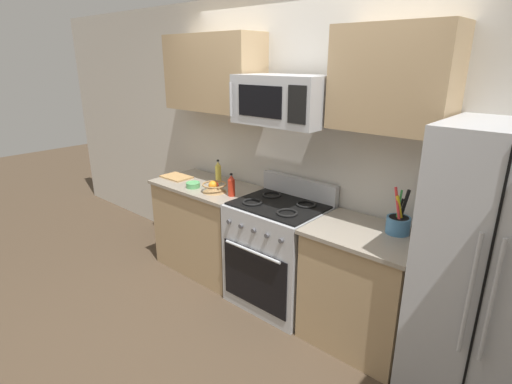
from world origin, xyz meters
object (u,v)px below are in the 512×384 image
object	(u,v)px
microwave	(283,100)
bottle_oil	(218,172)
bottle_hot_sauce	(231,186)
cutting_board	(177,177)
prep_bowl	(193,185)
range_oven	(278,253)
refrigerator	(496,277)
utensil_crock	(398,223)
fruit_basket	(214,187)

from	to	relation	value
microwave	bottle_oil	distance (m)	1.16
bottle_oil	bottle_hot_sauce	world-z (taller)	bottle_oil
cutting_board	prep_bowl	xyz separation A→B (m)	(0.38, -0.10, 0.02)
range_oven	refrigerator	size ratio (longest dim) A/B	0.62
bottle_hot_sauce	utensil_crock	bearing A→B (deg)	8.31
range_oven	cutting_board	distance (m)	1.38
fruit_basket	bottle_oil	world-z (taller)	bottle_oil
fruit_basket	bottle_hot_sauce	world-z (taller)	bottle_hot_sauce
refrigerator	utensil_crock	bearing A→B (deg)	167.47
range_oven	microwave	xyz separation A→B (m)	(-0.00, 0.03, 1.30)
microwave	cutting_board	distance (m)	1.56
prep_bowl	bottle_hot_sauce	bearing A→B (deg)	9.15
bottle_hot_sauce	fruit_basket	bearing A→B (deg)	-172.48
range_oven	refrigerator	xyz separation A→B (m)	(1.61, -0.02, 0.40)
microwave	cutting_board	bearing A→B (deg)	-176.45
cutting_board	bottle_oil	xyz separation A→B (m)	(0.43, 0.19, 0.09)
microwave	cutting_board	xyz separation A→B (m)	(-1.30, -0.08, -0.85)
fruit_basket	prep_bowl	xyz separation A→B (m)	(-0.25, -0.05, -0.02)
utensil_crock	prep_bowl	bearing A→B (deg)	-171.49
refrigerator	utensil_crock	distance (m)	0.67
utensil_crock	prep_bowl	xyz separation A→B (m)	(-1.88, -0.28, -0.05)
refrigerator	cutting_board	size ratio (longest dim) A/B	5.76
cutting_board	bottle_oil	world-z (taller)	bottle_oil
bottle_hot_sauce	prep_bowl	bearing A→B (deg)	-170.85
utensil_crock	fruit_basket	size ratio (longest dim) A/B	1.49
bottle_hot_sauce	prep_bowl	size ratio (longest dim) A/B	1.53
utensil_crock	range_oven	bearing A→B (deg)	-172.42
utensil_crock	fruit_basket	bearing A→B (deg)	-171.78
bottle_oil	bottle_hot_sauce	xyz separation A→B (m)	(0.40, -0.21, -0.01)
range_oven	utensil_crock	bearing A→B (deg)	7.58
prep_bowl	fruit_basket	bearing A→B (deg)	10.43
microwave	bottle_oil	bearing A→B (deg)	173.18
range_oven	bottle_oil	bearing A→B (deg)	171.45
range_oven	cutting_board	xyz separation A→B (m)	(-1.30, -0.05, 0.44)
range_oven	microwave	size ratio (longest dim) A/B	1.43
cutting_board	prep_bowl	distance (m)	0.40
utensil_crock	fruit_basket	xyz separation A→B (m)	(-1.63, -0.23, -0.03)
range_oven	bottle_hot_sauce	size ratio (longest dim) A/B	5.28
utensil_crock	cutting_board	world-z (taller)	utensil_crock
utensil_crock	bottle_oil	size ratio (longest dim) A/B	1.51
range_oven	cutting_board	size ratio (longest dim) A/B	3.58
utensil_crock	bottle_hot_sauce	distance (m)	1.45
bottle_oil	prep_bowl	distance (m)	0.30
utensil_crock	bottle_hot_sauce	world-z (taller)	utensil_crock
bottle_oil	bottle_hot_sauce	size ratio (longest dim) A/B	1.08
bottle_oil	refrigerator	bearing A→B (deg)	-3.42
microwave	prep_bowl	size ratio (longest dim) A/B	5.65
fruit_basket	refrigerator	bearing A→B (deg)	2.28
microwave	cutting_board	size ratio (longest dim) A/B	2.50
bottle_hot_sauce	bottle_oil	bearing A→B (deg)	151.74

